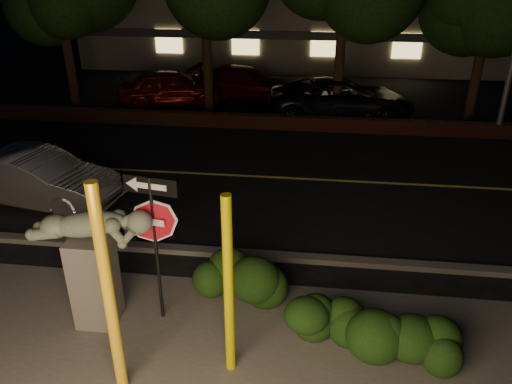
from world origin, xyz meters
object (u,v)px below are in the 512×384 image
Objects in this scene: sculpture at (93,254)px; parked_car_red at (170,87)px; parked_car_darkred at (245,83)px; parked_car_dark at (342,99)px; yellow_pole_right at (229,289)px; silver_sedan at (38,178)px; signpost at (153,222)px; yellow_pole_left at (109,296)px.

parked_car_red is (-2.57, 13.32, -0.63)m from sculpture.
parked_car_dark reaches higher than parked_car_darkred.
yellow_pole_right is at bearing -176.51° from parked_car_red.
sculpture is 0.53× the size of silver_sedan.
yellow_pole_right is 1.11× the size of signpost.
signpost is 5.96m from silver_sedan.
yellow_pole_right reaches higher than silver_sedan.
yellow_pole_left is at bearing 160.06° from parked_car_dark.
yellow_pole_left is 7.00m from silver_sedan.
parked_car_dark is (4.02, -2.30, 0.07)m from parked_car_darkred.
parked_car_darkred is (2.94, 1.29, -0.05)m from parked_car_red.
signpost is 0.50× the size of parked_car_dark.
silver_sedan is at bearing 139.28° from yellow_pole_right.
sculpture is 0.52× the size of parked_car_red.
yellow_pole_right is 15.56m from parked_car_darkred.
silver_sedan is at bearing 167.86° from parked_car_darkred.
parked_car_red reaches higher than silver_sedan.
silver_sedan is 11.12m from parked_car_darkred.
sculpture is at bearing 122.29° from yellow_pole_left.
signpost reaches higher than sculpture.
yellow_pole_left is 14.16m from parked_car_dark.
yellow_pole_right reaches higher than sculpture.
parked_car_darkred is 4.63m from parked_car_dark.
signpost is 1.21× the size of sculpture.
signpost reaches higher than parked_car_dark.
parked_car_darkred is (-0.50, 15.99, -0.99)m from yellow_pole_left.
yellow_pole_left is 0.81× the size of silver_sedan.
yellow_pole_right is 1.35× the size of sculpture.
signpost is at bearing 143.50° from yellow_pole_right.
yellow_pole_left is 0.62× the size of parked_car_dark.
yellow_pole_right is 0.64× the size of parked_car_darkred.
signpost is 0.65× the size of silver_sedan.
sculpture is 0.47× the size of parked_car_darkred.
signpost reaches higher than silver_sedan.
parked_car_dark is at bearing 75.58° from yellow_pole_left.
signpost is 0.57× the size of parked_car_darkred.
signpost is at bearing 179.41° from parked_car_red.
yellow_pole_right reaches higher than signpost.
yellow_pole_left reaches higher than silver_sedan.
signpost is 12.60m from parked_car_dark.
signpost is 13.62m from parked_car_red.
sculpture is (-0.87, 1.38, -0.31)m from yellow_pole_left.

